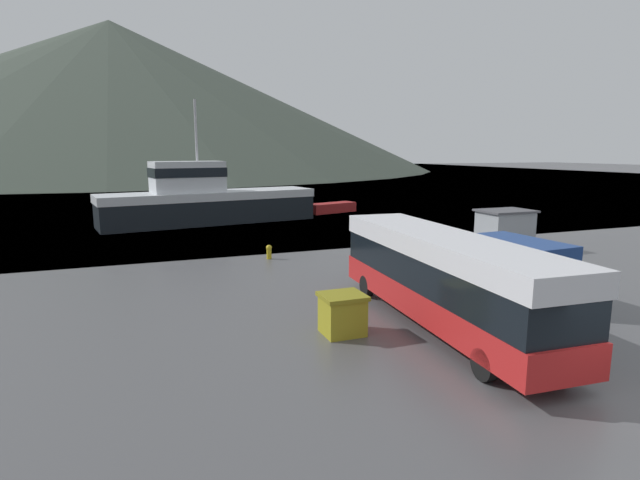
{
  "coord_description": "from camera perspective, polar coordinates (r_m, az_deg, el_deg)",
  "views": [
    {
      "loc": [
        -10.66,
        -7.54,
        6.08
      ],
      "look_at": [
        -2.6,
        13.69,
        2.0
      ],
      "focal_mm": 28.0,
      "sensor_mm": 36.0,
      "label": 1
    }
  ],
  "objects": [
    {
      "name": "ground_plane",
      "position": [
        14.4,
        31.86,
        -16.4
      ],
      "size": [
        400.0,
        400.0,
        0.0
      ],
      "primitive_type": "plane",
      "color": "#4C4C4F"
    },
    {
      "name": "water_surface",
      "position": [
        148.81,
        -16.79,
        7.4
      ],
      "size": [
        240.0,
        240.0,
        0.0
      ],
      "primitive_type": "plane",
      "color": "slate",
      "rests_on": "ground"
    },
    {
      "name": "hill_backdrop",
      "position": [
        184.88,
        -22.51,
        14.94
      ],
      "size": [
        207.11,
        207.11,
        47.69
      ],
      "primitive_type": "cone",
      "color": "#3D473D",
      "rests_on": "ground"
    },
    {
      "name": "tour_bus",
      "position": [
        17.81,
        13.78,
        -3.92
      ],
      "size": [
        3.21,
        11.89,
        3.25
      ],
      "rotation": [
        0.0,
        0.0,
        -0.06
      ],
      "color": "red",
      "rests_on": "ground"
    },
    {
      "name": "delivery_van",
      "position": [
        22.34,
        20.77,
        -2.77
      ],
      "size": [
        2.33,
        5.96,
        2.53
      ],
      "rotation": [
        0.0,
        0.0,
        0.05
      ],
      "color": "navy",
      "rests_on": "ground"
    },
    {
      "name": "fishing_boat",
      "position": [
        43.29,
        -12.91,
        4.52
      ],
      "size": [
        18.46,
        7.01,
        10.18
      ],
      "rotation": [
        0.0,
        0.0,
        4.88
      ],
      "color": "black",
      "rests_on": "water_surface"
    },
    {
      "name": "storage_bin",
      "position": [
        16.87,
        2.58,
        -8.41
      ],
      "size": [
        1.45,
        1.33,
        1.38
      ],
      "color": "olive",
      "rests_on": "ground"
    },
    {
      "name": "dock_kiosk",
      "position": [
        33.08,
        20.35,
        1.14
      ],
      "size": [
        3.19,
        2.41,
        2.47
      ],
      "color": "#93999E",
      "rests_on": "ground"
    },
    {
      "name": "small_boat",
      "position": [
        49.73,
        1.32,
        3.7
      ],
      "size": [
        5.43,
        3.12,
        0.95
      ],
      "rotation": [
        0.0,
        0.0,
        5.02
      ],
      "color": "maroon",
      "rests_on": "water_surface"
    },
    {
      "name": "mooring_bollard",
      "position": [
        28.48,
        -5.85,
        -1.29
      ],
      "size": [
        0.33,
        0.33,
        0.81
      ],
      "color": "#B29919",
      "rests_on": "ground"
    }
  ]
}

